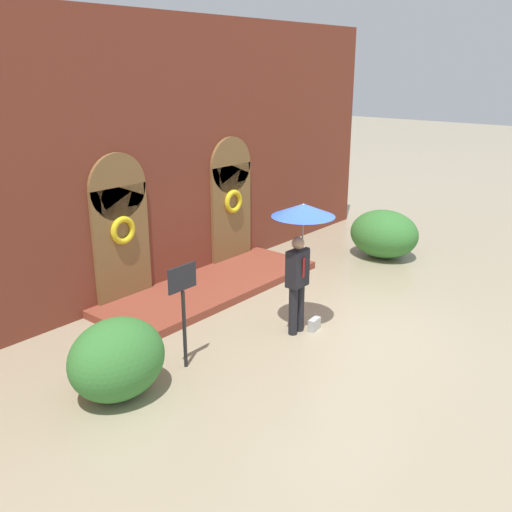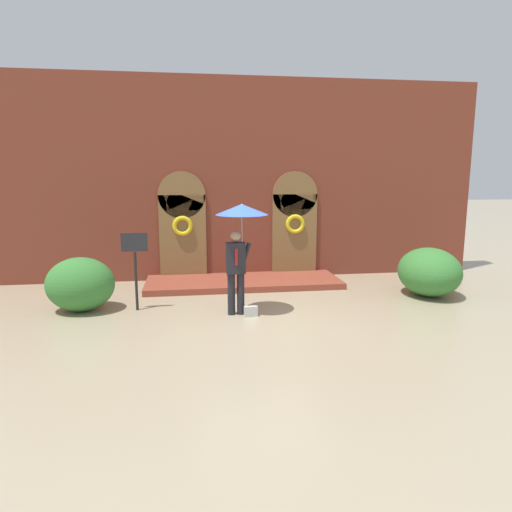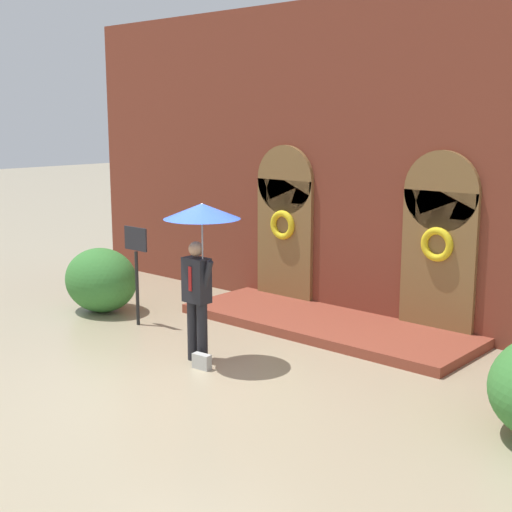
% 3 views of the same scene
% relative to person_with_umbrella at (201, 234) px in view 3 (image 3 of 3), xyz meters
% --- Properties ---
extents(ground_plane, '(80.00, 80.00, 0.00)m').
position_rel_person_with_umbrella_xyz_m(ground_plane, '(0.36, -0.48, -1.91)').
color(ground_plane, tan).
extents(building_facade, '(14.00, 2.30, 5.60)m').
position_rel_person_with_umbrella_xyz_m(building_facade, '(0.36, 3.67, 0.77)').
color(building_facade, brown).
rests_on(building_facade, ground).
extents(person_with_umbrella, '(1.10, 1.10, 2.36)m').
position_rel_person_with_umbrella_xyz_m(person_with_umbrella, '(0.00, 0.00, 0.00)').
color(person_with_umbrella, black).
rests_on(person_with_umbrella, ground).
extents(handbag, '(0.29, 0.15, 0.22)m').
position_rel_person_with_umbrella_xyz_m(handbag, '(0.19, -0.20, -1.80)').
color(handbag, '#B7B7B2').
rests_on(handbag, ground).
extents(sign_post, '(0.56, 0.06, 1.72)m').
position_rel_person_with_umbrella_xyz_m(sign_post, '(-2.24, 0.63, -0.75)').
color(sign_post, black).
rests_on(sign_post, ground).
extents(shrub_left, '(1.46, 1.22, 1.19)m').
position_rel_person_with_umbrella_xyz_m(shrub_left, '(-3.44, 0.75, -1.32)').
color(shrub_left, '#387A33').
rests_on(shrub_left, ground).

